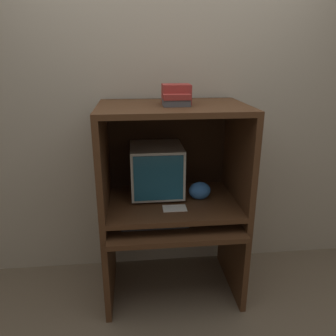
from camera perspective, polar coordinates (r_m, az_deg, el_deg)
ground_plane at (r=2.53m, az=1.64°, el=-24.52°), size 12.00×12.00×0.00m
wall_back at (r=2.59m, az=-0.24°, el=9.26°), size 6.00×0.06×2.60m
desk_base at (r=2.50m, az=0.85°, el=-13.10°), size 0.99×0.73×0.64m
desk_monitor_shelf at (r=2.39m, az=0.74°, el=-6.16°), size 0.99×0.67×0.11m
hutch_upper at (r=2.26m, az=0.68°, el=5.20°), size 0.99×0.67×0.69m
crt_monitor at (r=2.40m, az=-2.00°, el=-0.32°), size 0.37×0.38×0.38m
keyboard at (r=2.28m, az=-2.34°, el=-9.46°), size 0.45×0.17×0.03m
mouse at (r=2.32m, az=4.90°, el=-8.83°), size 0.08×0.05×0.03m
snack_bag at (r=2.39m, az=5.54°, el=-3.94°), size 0.16×0.12×0.13m
book_stack at (r=2.13m, az=1.43°, el=11.82°), size 0.17×0.14×0.08m
paper_card at (r=2.25m, az=1.07°, el=-7.02°), size 0.16×0.10×0.00m
storage_box at (r=2.20m, az=1.44°, el=12.72°), size 0.18×0.16×0.13m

